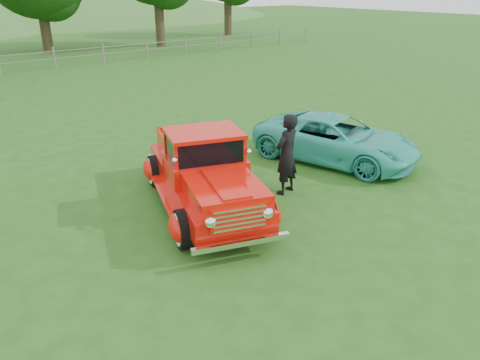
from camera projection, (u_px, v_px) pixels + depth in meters
ground at (285, 223)px, 9.73m from camera, size 140.00×140.00×0.00m
red_pickup at (204, 174)px, 10.11m from camera, size 3.41×5.28×1.78m
teal_sedan at (336, 139)px, 12.89m from camera, size 3.22×4.91×1.25m
man at (287, 154)px, 10.77m from camera, size 0.77×0.59×1.91m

